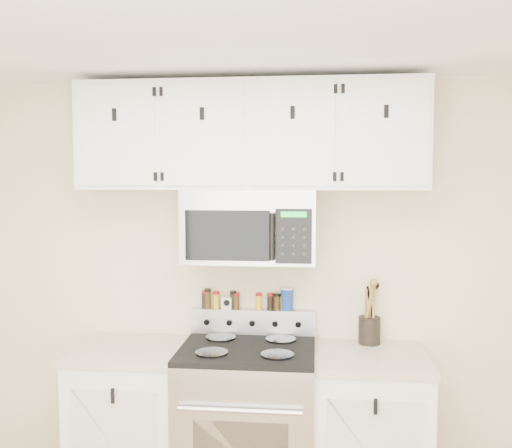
{
  "coord_description": "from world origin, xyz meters",
  "views": [
    {
      "loc": [
        0.38,
        -1.73,
        1.9
      ],
      "look_at": [
        0.05,
        1.45,
        1.65
      ],
      "focal_mm": 40.0,
      "sensor_mm": 36.0,
      "label": 1
    }
  ],
  "objects_px": {
    "utensil_crock": "(369,328)",
    "salt_canister": "(287,299)",
    "range": "(248,425)",
    "microwave": "(250,226)"
  },
  "relations": [
    {
      "from": "range",
      "to": "microwave",
      "type": "relative_size",
      "value": 1.45
    },
    {
      "from": "utensil_crock",
      "to": "range",
      "type": "bearing_deg",
      "value": -161.81
    },
    {
      "from": "range",
      "to": "utensil_crock",
      "type": "relative_size",
      "value": 2.92
    },
    {
      "from": "range",
      "to": "microwave",
      "type": "height_order",
      "value": "microwave"
    },
    {
      "from": "range",
      "to": "salt_canister",
      "type": "xyz_separation_m",
      "value": [
        0.21,
        0.28,
        0.68
      ]
    },
    {
      "from": "utensil_crock",
      "to": "salt_canister",
      "type": "xyz_separation_m",
      "value": [
        -0.49,
        0.05,
        0.15
      ]
    },
    {
      "from": "range",
      "to": "utensil_crock",
      "type": "distance_m",
      "value": 0.91
    },
    {
      "from": "microwave",
      "to": "utensil_crock",
      "type": "xyz_separation_m",
      "value": [
        0.7,
        0.1,
        -0.61
      ]
    },
    {
      "from": "range",
      "to": "salt_canister",
      "type": "bearing_deg",
      "value": 53.49
    },
    {
      "from": "utensil_crock",
      "to": "microwave",
      "type": "bearing_deg",
      "value": -171.55
    }
  ]
}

